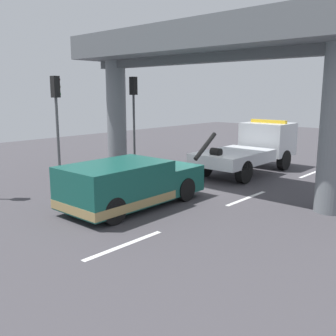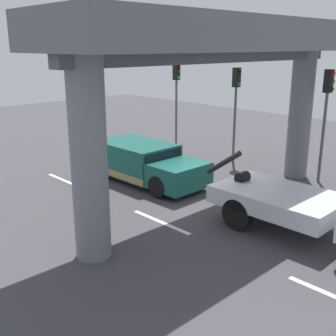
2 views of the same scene
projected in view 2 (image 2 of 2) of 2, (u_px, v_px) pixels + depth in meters
ground_plane at (210, 205)px, 15.28m from camera, size 60.00×40.00×0.10m
lane_stripe_west at (65, 181)px, 17.81m from camera, size 2.60×0.16×0.01m
lane_stripe_mid at (161, 222)px, 13.65m from camera, size 2.60×0.16×0.01m
towed_van_green at (144, 163)px, 17.57m from camera, size 5.22×2.27×1.58m
overpass_structure at (223, 52)px, 13.51m from camera, size 3.60×12.55×6.37m
traffic_light_near at (177, 87)px, 22.62m from camera, size 0.39×0.32×4.64m
traffic_light_far at (236, 94)px, 19.87m from camera, size 0.39×0.32×4.53m
traffic_light_mid at (327, 102)px, 16.73m from camera, size 0.39×0.32×4.62m
traffic_cone_orange at (248, 189)px, 15.88m from camera, size 0.56×0.56×0.66m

